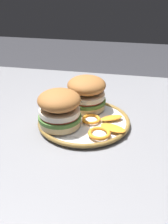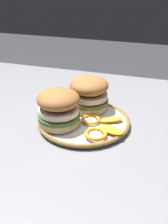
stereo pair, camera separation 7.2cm
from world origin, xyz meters
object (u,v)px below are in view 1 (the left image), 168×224
at_px(dining_table, 70,155).
at_px(sandwich_half_left, 59,108).
at_px(dinner_plate, 84,121).
at_px(sandwich_half_right, 87,92).

bearing_deg(dining_table, sandwich_half_left, -141.79).
bearing_deg(dinner_plate, sandwich_half_left, -143.55).
distance_m(sandwich_half_left, sandwich_half_right, 0.13).
bearing_deg(dinner_plate, sandwich_half_right, 95.28).
height_order(dining_table, sandwich_half_left, sandwich_half_left).
xyz_separation_m(dining_table, sandwich_half_right, (0.03, 0.10, 0.16)).
bearing_deg(dinner_plate, dining_table, -144.54).
relative_size(dining_table, sandwich_half_right, 8.50).
xyz_separation_m(dinner_plate, sandwich_half_left, (-0.06, -0.04, 0.06)).
xyz_separation_m(dining_table, sandwich_half_left, (-0.02, -0.02, 0.16)).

